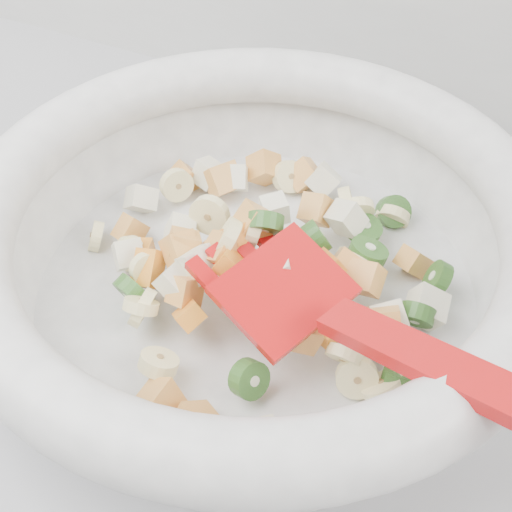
% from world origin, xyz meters
% --- Properties ---
extents(mixing_bowl, '(0.48, 0.38, 0.14)m').
position_xyz_m(mixing_bowl, '(0.08, 1.47, 0.96)').
color(mixing_bowl, white).
rests_on(mixing_bowl, counter).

